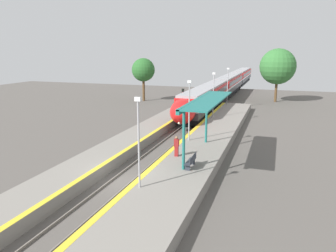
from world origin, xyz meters
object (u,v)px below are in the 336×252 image
Objects in this scene: person_waiting at (177,146)px; lamppost_farthest at (228,83)px; train at (229,84)px; lamppost_mid at (189,107)px; lamppost_near at (139,137)px; railway_signal at (183,100)px; platform_bench at (191,161)px; lamppost_far at (213,92)px.

lamppost_farthest is at bearing 90.68° from person_waiting.
lamppost_mid reaches higher than train.
lamppost_farthest is (0.00, 33.45, 0.00)m from lamppost_near.
train is 25.96m from railway_signal.
railway_signal is at bearing 107.90° from platform_bench.
lamppost_farthest is at bearing 90.00° from lamppost_far.
lamppost_mid and lamppost_farthest have the same top height.
person_waiting is 27.19m from lamppost_farthest.
person_waiting is 0.40× the size of railway_signal.
lamppost_near is (4.50, -24.57, 1.53)m from railway_signal.
train reaches higher than person_waiting.
train is 39.39m from lamppost_mid.
train is at bearing 93.47° from person_waiting.
lamppost_farthest reaches higher than person_waiting.
lamppost_far is at bearing 96.50° from platform_bench.
railway_signal is at bearing -116.85° from lamppost_farthest.
platform_bench is 0.44× the size of railway_signal.
lamppost_farthest is at bearing 94.02° from platform_bench.
train is 17.73× the size of railway_signal.
person_waiting is at bearing 87.11° from lamppost_near.
person_waiting is 5.32m from lamppost_mid.
lamppost_far reaches higher than platform_bench.
lamppost_farthest reaches higher than train.
railway_signal is (-6.55, 20.28, 1.10)m from platform_bench.
train is 17.23m from lamppost_farthest.
person_waiting is at bearing -75.18° from railway_signal.
railway_signal is at bearing -94.75° from train.
railway_signal is 14.23m from lamppost_mid.
lamppost_mid and lamppost_far have the same top height.
train is at bearing 94.77° from lamppost_far.
train is 44.16m from person_waiting.
platform_bench is at bearing -85.98° from lamppost_farthest.
lamppost_mid is 1.00× the size of lamppost_farthest.
train is 12.88× the size of lamppost_far.
railway_signal is 25.02m from lamppost_near.
lamppost_far is at bearing 90.00° from lamppost_near.
platform_bench is 0.32× the size of lamppost_farthest.
lamppost_far is 1.00× the size of lamppost_farthest.
railway_signal is at bearing 108.53° from lamppost_mid.
lamppost_farthest is (0.00, 22.30, 0.00)m from lamppost_mid.
lamppost_mid is (-0.32, 4.79, 2.29)m from person_waiting.
platform_bench is at bearing -50.17° from person_waiting.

